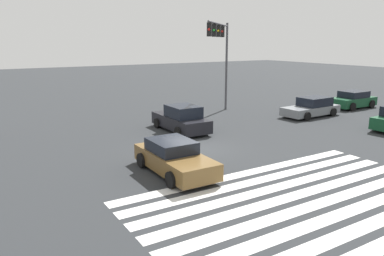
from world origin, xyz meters
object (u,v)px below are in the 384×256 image
Objects in this scene: traffic_signal_mast at (221,44)px; car_6 at (312,107)px; car_4 at (353,100)px; car_1 at (181,119)px; car_2 at (174,158)px.

car_6 is at bearing 103.51° from traffic_signal_mast.
car_4 is 5.92m from car_6.
car_4 is at bearing -90.25° from car_1.
traffic_signal_mast is 7.27m from car_1.
car_1 is 1.13× the size of car_4.
car_1 is 10.99m from car_6.
car_4 is at bearing 106.97° from car_2.
traffic_signal_mast reaches higher than car_2.
car_1 is (-4.94, -2.64, -4.63)m from traffic_signal_mast.
car_2 is 21.87m from car_4.
car_4 is (16.83, -0.37, -0.06)m from car_1.
car_1 is at bearing -1.43° from car_4.
car_6 is (15.08, 5.56, 0.00)m from car_2.
car_2 is 0.96× the size of car_6.
car_6 is (-5.89, -0.66, -0.03)m from car_4.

